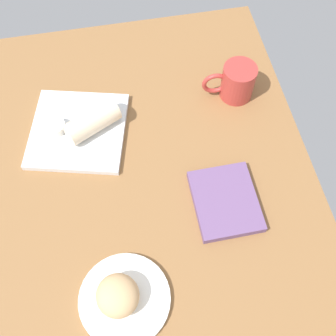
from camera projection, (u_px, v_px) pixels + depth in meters
The scene contains 8 objects.
dining_table at pixel (133, 187), 100.47cm from camera, with size 110.00×90.00×4.00cm, color olive.
round_plate at pixel (125, 299), 85.15cm from camera, with size 19.34×19.34×1.40cm, color white.
scone_pastry at pixel (118, 296), 81.76cm from camera, with size 9.08×8.77×6.29cm, color tan.
square_plate at pixel (78, 131), 105.01cm from camera, with size 23.90×23.90×1.60cm, color white.
sauce_cup at pixel (55, 127), 103.05cm from camera, with size 5.25×5.25×2.38cm.
breakfast_wrap at pixel (92, 122), 101.82cm from camera, with size 5.85×5.85×13.94cm, color beige.
book_stack at pixel (225, 201), 95.31cm from camera, with size 17.78×14.80×2.15cm.
coffee_mug at pixel (236, 82), 107.23cm from camera, with size 8.85×14.07×9.91cm.
Camera 1 is at (44.22, 0.60, 92.76)cm, focal length 43.43 mm.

